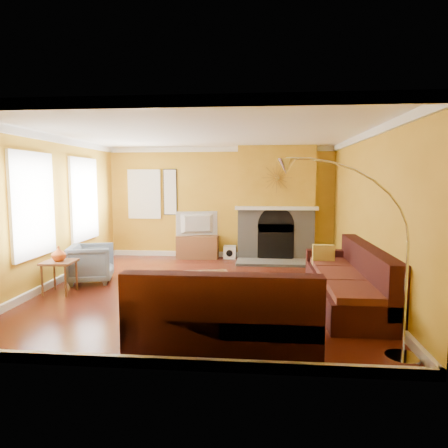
# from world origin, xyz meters

# --- Properties ---
(floor) EXTENTS (5.50, 6.00, 0.02)m
(floor) POSITION_xyz_m (0.00, 0.00, -0.01)
(floor) COLOR maroon
(floor) RESTS_ON ground
(ceiling) EXTENTS (5.50, 6.00, 0.02)m
(ceiling) POSITION_xyz_m (0.00, 0.00, 2.71)
(ceiling) COLOR white
(ceiling) RESTS_ON ground
(wall_back) EXTENTS (5.50, 0.02, 2.70)m
(wall_back) POSITION_xyz_m (0.00, 3.01, 1.35)
(wall_back) COLOR gold
(wall_back) RESTS_ON ground
(wall_front) EXTENTS (5.50, 0.02, 2.70)m
(wall_front) POSITION_xyz_m (0.00, -3.01, 1.35)
(wall_front) COLOR gold
(wall_front) RESTS_ON ground
(wall_left) EXTENTS (0.02, 6.00, 2.70)m
(wall_left) POSITION_xyz_m (-2.76, 0.00, 1.35)
(wall_left) COLOR gold
(wall_left) RESTS_ON ground
(wall_right) EXTENTS (0.02, 6.00, 2.70)m
(wall_right) POSITION_xyz_m (2.76, 0.00, 1.35)
(wall_right) COLOR gold
(wall_right) RESTS_ON ground
(baseboard) EXTENTS (5.50, 6.00, 0.12)m
(baseboard) POSITION_xyz_m (0.00, 0.00, 0.06)
(baseboard) COLOR white
(baseboard) RESTS_ON floor
(crown_molding) EXTENTS (5.50, 6.00, 0.12)m
(crown_molding) POSITION_xyz_m (0.00, 0.00, 2.64)
(crown_molding) COLOR white
(crown_molding) RESTS_ON ceiling
(window_left_near) EXTENTS (0.06, 1.22, 1.72)m
(window_left_near) POSITION_xyz_m (-2.72, 1.30, 1.50)
(window_left_near) COLOR white
(window_left_near) RESTS_ON wall_left
(window_left_far) EXTENTS (0.06, 1.22, 1.72)m
(window_left_far) POSITION_xyz_m (-2.72, -0.60, 1.50)
(window_left_far) COLOR white
(window_left_far) RESTS_ON wall_left
(window_back) EXTENTS (0.82, 0.06, 1.22)m
(window_back) POSITION_xyz_m (-1.90, 2.96, 1.55)
(window_back) COLOR white
(window_back) RESTS_ON wall_back
(wall_art) EXTENTS (0.34, 0.04, 1.14)m
(wall_art) POSITION_xyz_m (-1.25, 2.97, 1.60)
(wall_art) COLOR white
(wall_art) RESTS_ON wall_back
(fireplace) EXTENTS (1.80, 0.40, 2.70)m
(fireplace) POSITION_xyz_m (1.35, 2.80, 1.35)
(fireplace) COLOR gray
(fireplace) RESTS_ON floor
(mantel) EXTENTS (1.92, 0.22, 0.08)m
(mantel) POSITION_xyz_m (1.35, 2.56, 1.25)
(mantel) COLOR white
(mantel) RESTS_ON fireplace
(hearth) EXTENTS (1.80, 0.70, 0.06)m
(hearth) POSITION_xyz_m (1.35, 2.25, 0.03)
(hearth) COLOR gray
(hearth) RESTS_ON floor
(sunburst) EXTENTS (0.70, 0.04, 0.70)m
(sunburst) POSITION_xyz_m (1.35, 2.57, 1.95)
(sunburst) COLOR olive
(sunburst) RESTS_ON fireplace
(rug) EXTENTS (2.40, 1.80, 0.02)m
(rug) POSITION_xyz_m (0.35, -0.09, 0.01)
(rug) COLOR beige
(rug) RESTS_ON floor
(sectional_sofa) EXTENTS (3.28, 3.50, 0.90)m
(sectional_sofa) POSITION_xyz_m (1.11, -0.95, 0.45)
(sectional_sofa) COLOR #371211
(sectional_sofa) RESTS_ON floor
(coffee_table) EXTENTS (1.23, 1.23, 0.40)m
(coffee_table) POSITION_xyz_m (0.06, -0.70, 0.20)
(coffee_table) COLOR white
(coffee_table) RESTS_ON floor
(media_console) EXTENTS (1.00, 0.45, 0.55)m
(media_console) POSITION_xyz_m (-0.54, 2.76, 0.28)
(media_console) COLOR brown
(media_console) RESTS_ON floor
(tv) EXTENTS (1.01, 0.45, 0.59)m
(tv) POSITION_xyz_m (-0.54, 2.76, 0.84)
(tv) COLOR black
(tv) RESTS_ON media_console
(subwoofer) EXTENTS (0.30, 0.30, 0.30)m
(subwoofer) POSITION_xyz_m (0.25, 2.80, 0.15)
(subwoofer) COLOR white
(subwoofer) RESTS_ON floor
(armchair) EXTENTS (0.95, 0.93, 0.71)m
(armchair) POSITION_xyz_m (-2.16, 0.30, 0.35)
(armchair) COLOR gray
(armchair) RESTS_ON floor
(side_table) EXTENTS (0.52, 0.52, 0.55)m
(side_table) POSITION_xyz_m (-2.38, -0.46, 0.28)
(side_table) COLOR brown
(side_table) RESTS_ON floor
(vase) EXTENTS (0.30, 0.30, 0.25)m
(vase) POSITION_xyz_m (-2.38, -0.46, 0.67)
(vase) COLOR #DD5A19
(vase) RESTS_ON side_table
(book) EXTENTS (0.30, 0.33, 0.03)m
(book) POSITION_xyz_m (-0.09, -0.60, 0.41)
(book) COLOR white
(book) RESTS_ON coffee_table
(arc_lamp) EXTENTS (1.35, 0.36, 2.12)m
(arc_lamp) POSITION_xyz_m (1.92, -2.58, 1.06)
(arc_lamp) COLOR silver
(arc_lamp) RESTS_ON floor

